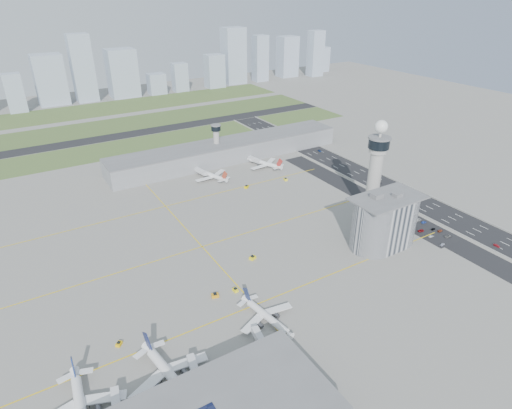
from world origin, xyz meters
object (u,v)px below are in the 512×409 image
jet_bridge_near_1 (199,386)px  car_lot_3 (410,226)px  tug_0 (119,344)px  car_hw_1 (379,183)px  control_tower (376,166)px  airplane_far_b (263,161)px  tug_2 (235,290)px  car_lot_2 (421,231)px  airplane_near_a (79,405)px  car_lot_11 (407,215)px  car_lot_10 (418,220)px  jet_bridge_far_1 (249,159)px  tug_5 (286,179)px  secondary_tower (216,140)px  admin_building (384,221)px  car_lot_4 (402,221)px  car_lot_8 (433,229)px  car_hw_4 (274,136)px  car_lot_6 (448,236)px  car_hw_2 (320,151)px  car_lot_5 (393,216)px  car_lot_1 (431,236)px  jet_bridge_near_2 (267,354)px  car_lot_0 (442,244)px  car_lot_9 (424,222)px  jet_bridge_far_0 (196,170)px  car_hw_0 (497,246)px  airplane_far_a (210,172)px  tug_1 (215,295)px  airplane_near_c (267,313)px  tug_3 (253,257)px

jet_bridge_near_1 → car_lot_3: (165.38, 43.61, -2.22)m
tug_0 → car_hw_1: 226.50m
control_tower → airplane_far_b: bearing=97.8°
tug_2 → car_lot_2: (126.86, -8.72, -0.30)m
airplane_near_a → car_lot_11: 220.26m
control_tower → car_lot_10: (21.52, -22.34, -34.39)m
jet_bridge_near_1 → jet_bridge_far_1: size_ratio=1.00×
jet_bridge_far_1 → tug_5: jet_bridge_far_1 is taller
secondary_tower → admin_building: admin_building is taller
car_lot_4 → car_lot_8: (9.25, -17.24, -0.02)m
car_lot_10 → car_hw_4: (14.96, 194.19, -0.00)m
car_lot_10 → admin_building: bearing=96.5°
car_lot_6 → car_hw_2: size_ratio=1.07×
car_lot_5 → car_lot_10: 15.55m
tug_0 → car_lot_10: size_ratio=0.62×
car_lot_5 → car_lot_11: 10.14m
jet_bridge_far_1 → car_lot_1: 167.41m
car_lot_11 → car_hw_1: car_lot_11 is taller
jet_bridge_near_2 → car_lot_0: jet_bridge_near_2 is taller
jet_bridge_near_1 → car_hw_1: 222.73m
admin_building → car_lot_4: (30.86, 12.06, -14.70)m
car_lot_5 → car_hw_1: car_lot_5 is taller
jet_bridge_far_1 → car_lot_2: size_ratio=3.27×
car_lot_2 → car_lot_9: size_ratio=1.18×
control_tower → jet_bridge_far_0: size_ratio=4.61×
car_hw_1 → car_lot_0: bearing=-114.0°
car_lot_8 → car_hw_0: car_hw_0 is taller
secondary_tower → airplane_far_a: 41.24m
tug_1 → car_lot_0: (135.35, -27.24, -0.44)m
airplane_near_a → car_lot_11: bearing=105.8°
airplane_near_c → secondary_tower: bearing=151.0°
admin_building → jet_bridge_near_2: (-104.99, -39.00, -12.45)m
car_lot_10 → airplane_far_b: bearing=11.5°
tug_1 → car_lot_3: tug_1 is taller
airplane_near_c → car_lot_9: airplane_near_c is taller
tug_5 → car_lot_4: 97.14m
secondary_tower → tug_2: bearing=-113.7°
tug_5 → car_lot_10: tug_5 is taller
car_lot_0 → jet_bridge_far_1: bearing=1.6°
airplane_far_a → car_lot_9: airplane_far_a is taller
airplane_far_b → admin_building: bearing=156.4°
jet_bridge_near_2 → tug_1: (-0.53, 46.44, -1.80)m
airplane_near_a → jet_bridge_near_2: airplane_near_a is taller
secondary_tower → jet_bridge_near_2: bearing=-111.5°
car_hw_2 → car_lot_1: bearing=-99.1°
airplane_near_a → car_lot_9: 219.27m
car_lot_3 → car_hw_1: bearing=-31.9°
airplane_near_a → airplane_far_a: size_ratio=1.07×
car_hw_0 → airplane_near_a: bearing=175.5°
car_lot_5 → tug_3: bearing=76.6°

